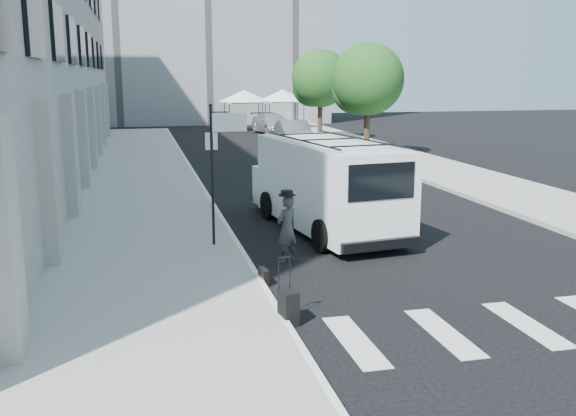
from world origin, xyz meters
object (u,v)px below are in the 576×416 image
briefcase (264,276)px  parked_car_c (272,124)px  suitcase (288,307)px  parked_car_a (352,155)px  businessman (287,229)px  parked_car_b (294,134)px  cargo_van (325,185)px

briefcase → parked_car_c: bearing=72.5°
parked_car_c → briefcase: bearing=-109.4°
suitcase → parked_car_a: parked_car_a is taller
suitcase → parked_car_a: bearing=59.1°
briefcase → suitcase: size_ratio=0.37×
businessman → parked_car_b: (6.05, 24.07, 0.01)m
suitcase → cargo_van: 7.30m
cargo_van → parked_car_b: 21.51m
cargo_van → parked_car_a: bearing=59.6°
briefcase → parked_car_b: bearing=69.6°
cargo_van → parked_car_a: cargo_van is taller
parked_car_a → suitcase: bearing=-113.0°
suitcase → parked_car_c: parked_car_c is taller
briefcase → parked_car_c: 35.45m
cargo_van → parked_car_b: (4.23, 21.08, -0.49)m
businessman → parked_car_a: businessman is taller
briefcase → parked_car_a: 16.48m
briefcase → parked_car_a: (7.03, 14.90, 0.58)m
briefcase → cargo_van: bearing=53.9°
parked_car_b → cargo_van: bearing=-98.9°
parked_car_a → parked_car_c: (0.46, 19.75, 0.01)m
suitcase → parked_car_b: bearing=67.4°
briefcase → cargo_van: cargo_van is taller
suitcase → businessman: bearing=68.5°
businessman → cargo_van: 3.53m
suitcase → parked_car_c: size_ratio=0.22×
businessman → briefcase: businessman is taller
parked_car_c → cargo_van: bearing=-106.3°
parked_car_a → cargo_van: bearing=-113.4°
briefcase → parked_car_c: (7.49, 34.65, 0.59)m
parked_car_c → suitcase: bearing=-108.7°
businessman → briefcase: bearing=28.5°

